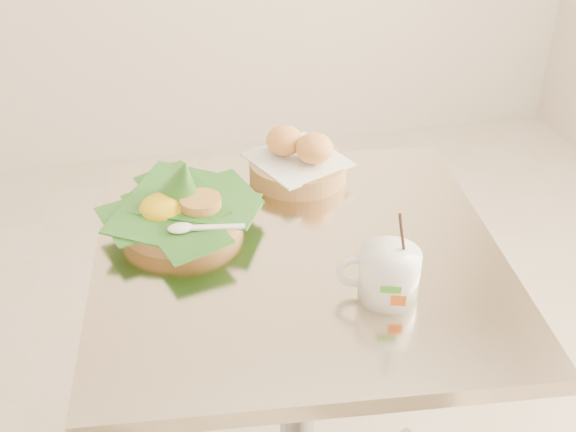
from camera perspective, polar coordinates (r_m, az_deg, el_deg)
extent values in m
cylinder|color=gray|center=(1.50, 0.71, -14.52)|extent=(0.07, 0.07, 0.69)
cube|color=beige|center=(1.26, 0.82, -3.33)|extent=(0.76, 0.76, 0.03)
cylinder|color=tan|center=(1.33, -8.44, 0.06)|extent=(0.22, 0.22, 0.04)
cone|color=#1A5819|center=(1.30, -8.37, 2.75)|extent=(0.13, 0.14, 0.11)
ellipsoid|color=yellow|center=(1.31, -9.89, 0.61)|extent=(0.08, 0.08, 0.05)
cylinder|color=#CC9347|center=(1.30, -6.91, 1.03)|extent=(0.07, 0.07, 0.02)
cylinder|color=tan|center=(1.46, 0.78, 3.79)|extent=(0.20, 0.20, 0.04)
cube|color=white|center=(1.45, 0.78, 4.50)|extent=(0.22, 0.22, 0.01)
ellipsoid|color=orange|center=(1.45, -0.29, 5.98)|extent=(0.07, 0.07, 0.06)
ellipsoid|color=orange|center=(1.42, 2.11, 5.36)|extent=(0.07, 0.07, 0.06)
cylinder|color=white|center=(1.14, 8.01, -4.60)|extent=(0.10, 0.10, 0.08)
torus|color=white|center=(1.14, 5.30, -4.42)|extent=(0.06, 0.03, 0.06)
cylinder|color=#492614|center=(1.12, 8.15, -3.09)|extent=(0.09, 0.09, 0.01)
cylinder|color=black|center=(1.11, 9.06, -1.91)|extent=(0.04, 0.04, 0.12)
cube|color=green|center=(1.10, 8.13, -5.80)|extent=(0.03, 0.01, 0.01)
cube|color=orange|center=(1.11, 8.70, -6.65)|extent=(0.02, 0.01, 0.02)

